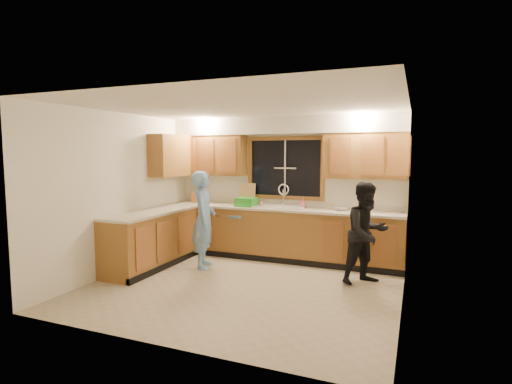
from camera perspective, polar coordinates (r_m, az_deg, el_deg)
floor at (r=5.78m, az=-1.83°, el=-13.30°), size 4.20×4.20×0.00m
ceiling at (r=5.51m, az=-1.91°, el=12.15°), size 4.20×4.20×0.00m
wall_back at (r=7.27m, az=4.20°, el=0.67°), size 4.20×0.00×4.20m
wall_left at (r=6.63m, az=-18.69°, el=-0.08°), size 0.00×3.80×3.80m
wall_right at (r=5.04m, az=20.54°, el=-1.84°), size 0.00×3.80×3.80m
base_cabinets_back at (r=7.11m, az=3.41°, el=-6.04°), size 4.20×0.60×0.88m
base_cabinets_left at (r=6.84m, az=-14.64°, el=-6.67°), size 0.60×1.90×0.88m
countertop_back at (r=7.02m, az=3.39°, el=-2.38°), size 4.20×0.63×0.04m
countertop_left at (r=6.75m, az=-14.63°, el=-2.87°), size 0.63×1.90×0.04m
upper_cabinets_left at (r=7.66m, az=-6.40°, el=5.20°), size 1.35×0.33×0.75m
upper_cabinets_right at (r=6.78m, az=15.38°, el=5.00°), size 1.35×0.33×0.75m
upper_cabinets_return at (r=7.40m, az=-12.17°, el=5.10°), size 0.33×0.90×0.75m
soffit at (r=7.10m, az=3.83°, el=9.44°), size 4.20×0.35×0.30m
window_frame at (r=7.24m, az=4.20°, el=3.42°), size 1.44×0.03×1.14m
sink at (r=7.04m, az=3.44°, el=-2.65°), size 0.86×0.52×0.57m
dishwasher at (r=7.41m, az=-2.89°, el=-5.79°), size 0.60×0.56×0.82m
stove at (r=6.40m, az=-17.71°, el=-7.50°), size 0.58×0.75×0.90m
man at (r=6.58m, az=-7.47°, el=-3.91°), size 0.57×0.68×1.58m
woman at (r=5.93m, az=15.56°, el=-5.67°), size 0.89×0.90×1.47m
knife_block at (r=7.77m, az=-8.82°, el=-0.76°), size 0.14×0.14×0.20m
cutting_board at (r=7.43m, az=-1.21°, el=-0.24°), size 0.30×0.12×0.39m
dish_crate at (r=7.15m, az=-1.38°, el=-1.44°), size 0.33×0.31×0.16m
soap_bottle at (r=7.00m, az=6.70°, el=-1.55°), size 0.09×0.09×0.17m
bowl at (r=6.78m, az=12.05°, el=-2.39°), size 0.24×0.24×0.05m
can_left at (r=7.01m, az=0.80°, el=-1.76°), size 0.08×0.08×0.11m
can_right at (r=6.95m, az=0.81°, el=-1.78°), size 0.08×0.08×0.12m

